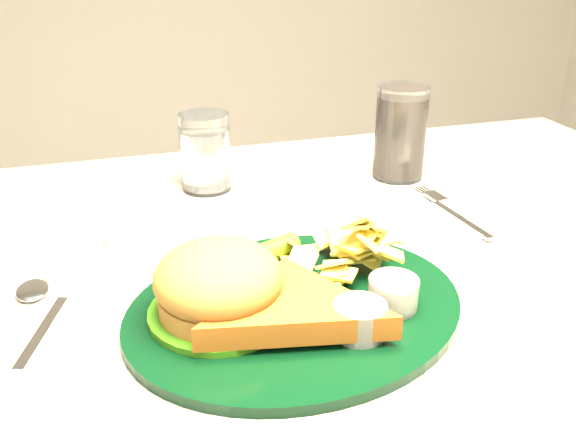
% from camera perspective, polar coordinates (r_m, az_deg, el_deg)
% --- Properties ---
extents(dinner_plate, '(0.38, 0.34, 0.07)m').
position_cam_1_polar(dinner_plate, '(0.60, 0.72, -5.58)').
color(dinner_plate, black).
rests_on(dinner_plate, table).
extents(water_glass, '(0.08, 0.08, 0.11)m').
position_cam_1_polar(water_glass, '(0.88, -7.36, 5.65)').
color(water_glass, white).
rests_on(water_glass, table).
extents(cola_glass, '(0.07, 0.07, 0.13)m').
position_cam_1_polar(cola_glass, '(0.93, 9.96, 7.29)').
color(cola_glass, black).
rests_on(cola_glass, table).
extents(fork_napkin, '(0.13, 0.16, 0.01)m').
position_cam_1_polar(fork_napkin, '(0.82, 14.86, -0.07)').
color(fork_napkin, white).
rests_on(fork_napkin, table).
extents(spoon, '(0.09, 0.16, 0.01)m').
position_cam_1_polar(spoon, '(0.62, -21.02, -9.36)').
color(spoon, silver).
rests_on(spoon, table).
extents(ramekin, '(0.04, 0.04, 0.02)m').
position_cam_1_polar(ramekin, '(0.75, -14.44, -1.64)').
color(ramekin, white).
rests_on(ramekin, table).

